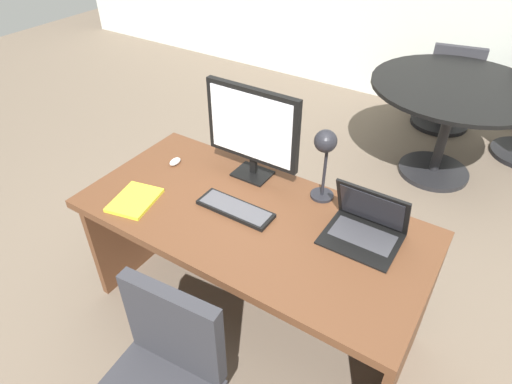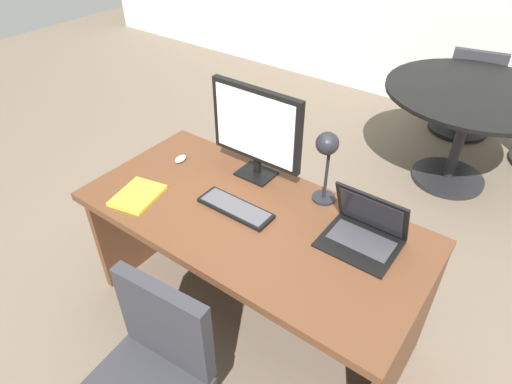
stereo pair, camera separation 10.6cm
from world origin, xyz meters
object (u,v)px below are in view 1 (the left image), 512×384
monitor (252,128)px  desk_lamp (325,150)px  book (135,200)px  meeting_table (452,108)px  desk (256,240)px  laptop (367,221)px  meeting_chair_near (447,94)px  keyboard (235,209)px  mouse (175,162)px

monitor → desk_lamp: 0.41m
book → meeting_table: meeting_table is taller
meeting_table → book: bearing=-115.0°
desk → book: size_ratio=5.96×
laptop → meeting_chair_near: size_ratio=0.39×
meeting_table → keyboard: bearing=-106.1°
desk → mouse: (-0.62, 0.10, 0.22)m
desk → keyboard: size_ratio=4.39×
desk → meeting_table: meeting_table is taller
keyboard → book: bearing=-155.1°
laptop → book: (-1.08, -0.41, -0.07)m
mouse → book: (0.05, -0.37, -0.01)m
monitor → meeting_chair_near: bearing=78.8°
mouse → monitor: bearing=19.4°
laptop → meeting_chair_near: (-0.18, 2.75, -0.48)m
desk_lamp → meeting_table: bearing=80.8°
desk → meeting_chair_near: bearing=83.4°
keyboard → meeting_table: meeting_table is taller
desk → mouse: bearing=170.9°
desk → laptop: (0.52, 0.13, 0.28)m
desk → meeting_table: 2.08m
mouse → desk_lamp: bearing=10.7°
desk_lamp → mouse: bearing=-169.3°
desk → monitor: 0.58m
meeting_table → meeting_chair_near: bearing=101.5°
desk → monitor: monitor is taller
laptop → meeting_chair_near: laptop is taller
monitor → desk_lamp: bearing=1.0°
desk → desk_lamp: 0.60m
desk → keyboard: keyboard is taller
meeting_chair_near → keyboard: bearing=-98.2°
book → meeting_chair_near: bearing=74.2°
mouse → meeting_chair_near: bearing=71.2°
laptop → mouse: laptop is taller
mouse → desk: bearing=-9.1°
desk → book: (-0.56, -0.27, 0.21)m
book → desk_lamp: bearing=34.2°
meeting_table → mouse: bearing=-120.4°
monitor → desk_lamp: (0.41, 0.01, -0.00)m
laptop → desk_lamp: bearing=157.3°
laptop → keyboard: (-0.60, -0.19, -0.07)m
desk_lamp → book: (-0.78, -0.53, -0.28)m
laptop → desk_lamp: 0.38m
keyboard → book: (-0.47, -0.22, -0.00)m
mouse → meeting_chair_near: meeting_chair_near is taller
book → meeting_chair_near: size_ratio=0.34×
keyboard → desk: bearing=31.5°
desk → laptop: size_ratio=5.12×
desk → meeting_chair_near: size_ratio=2.01×
desk → desk_lamp: (0.22, 0.26, 0.49)m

